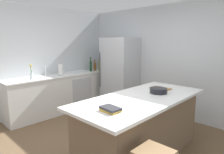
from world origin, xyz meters
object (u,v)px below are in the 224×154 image
Objects in this scene: paper_towel_roll at (61,70)px; gin_bottle at (90,66)px; mixing_bowl at (158,91)px; syrup_bottle at (104,67)px; olive_oil_bottle at (99,66)px; refrigerator at (120,73)px; kitchen_island at (141,126)px; cutting_board at (160,88)px; whiskey_bottle at (95,66)px; wine_bottle at (91,66)px; flower_vase at (31,74)px; sink_faucet at (46,70)px; cookbook_stack at (110,109)px; soda_bottle at (100,65)px.

paper_towel_roll is 1.03m from gin_bottle.
gin_bottle is at bearing 162.13° from mixing_bowl.
olive_oil_bottle is at bearing -85.83° from syrup_bottle.
refrigerator is 8.53× the size of syrup_bottle.
kitchen_island is 6.56× the size of cutting_board.
whiskey_bottle is (-0.86, -0.13, 0.13)m from refrigerator.
paper_towel_roll is at bearing -92.24° from wine_bottle.
olive_oil_bottle is 1.12× the size of whiskey_bottle.
gin_bottle reaches higher than flower_vase.
cutting_board is at bearing 16.68° from sink_faucet.
flower_vase is 2.18m from syrup_bottle.
wine_bottle reaches higher than sink_faucet.
kitchen_island is 7.26× the size of whiskey_bottle.
syrup_bottle is at bearing 69.11° from gin_bottle.
refrigerator is at bearing 153.54° from cutting_board.
cutting_board is at bearing -18.17° from olive_oil_bottle.
olive_oil_bottle is 1.02× the size of cutting_board.
sink_faucet is 1.09× the size of mixing_bowl.
olive_oil_bottle is at bearing 161.83° from cutting_board.
whiskey_bottle reaches higher than cookbook_stack.
soda_bottle is 0.30m from gin_bottle.
paper_towel_roll is 1.44× the size of syrup_bottle.
olive_oil_bottle is at bearing 84.76° from sink_faucet.
refrigerator is 2.13m from mixing_bowl.
sink_faucet is 1.79m from syrup_bottle.
wine_bottle is (0.03, -0.37, 0.01)m from soda_bottle.
flower_vase is (0.12, -0.40, -0.05)m from sink_faucet.
soda_bottle is 1.42× the size of cookbook_stack.
sink_faucet is 1.68m from soda_bottle.
cutting_board is (-0.16, 1.43, -0.02)m from cookbook_stack.
soda_bottle reaches higher than whiskey_bottle.
flower_vase reaches higher than paper_towel_roll.
olive_oil_bottle is 1.28× the size of mixing_bowl.
olive_oil_bottle is at bearing 82.37° from wine_bottle.
olive_oil_bottle is (-0.78, -0.03, 0.14)m from refrigerator.
whiskey_bottle is at bearing 164.44° from cutting_board.
soda_bottle is 1.06× the size of cutting_board.
syrup_bottle is 0.70× the size of whiskey_bottle.
olive_oil_bottle is 0.26m from gin_bottle.
syrup_bottle is 0.30m from whiskey_bottle.
wine_bottle is (0.12, -0.09, 0.02)m from gin_bottle.
mixing_bowl is (2.67, -0.99, -0.09)m from whiskey_bottle.
olive_oil_bottle is 1.36× the size of cookbook_stack.
refrigerator reaches higher than flower_vase.
whiskey_bottle is 0.78× the size of wine_bottle.
sink_faucet reaches higher than cutting_board.
soda_bottle is at bearing 87.31° from sink_faucet.
mixing_bowl is at bearing 10.39° from sink_faucet.
whiskey_bottle is (0.07, 1.49, -0.03)m from sink_faucet.
kitchen_island is at bearing -83.95° from cutting_board.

